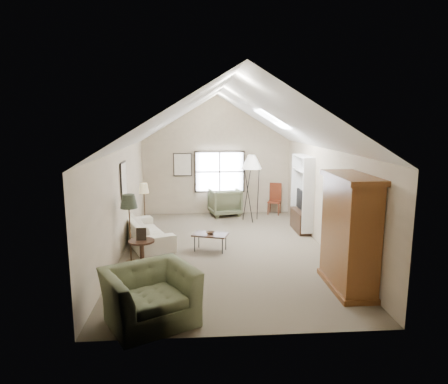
{
  "coord_description": "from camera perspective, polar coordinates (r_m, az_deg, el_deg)",
  "views": [
    {
      "loc": [
        -0.7,
        -9.49,
        3.22
      ],
      "look_at": [
        0.0,
        0.4,
        1.4
      ],
      "focal_mm": 32.0,
      "sensor_mm": 36.0,
      "label": 1
    }
  ],
  "objects": [
    {
      "name": "tv_alcove",
      "position": [
        11.68,
        11.11,
        -0.0
      ],
      "size": [
        0.32,
        1.3,
        2.1
      ],
      "primitive_type": "cube",
      "color": "white",
      "rests_on": "ground"
    },
    {
      "name": "bowl",
      "position": [
        9.87,
        -1.98,
        -5.85
      ],
      "size": [
        0.26,
        0.26,
        0.05
      ],
      "primitive_type": "imported",
      "rotation": [
        0.0,
        0.0,
        -0.32
      ],
      "color": "#341F15",
      "rests_on": "coffee_table"
    },
    {
      "name": "tv_panel",
      "position": [
        11.72,
        10.97,
        -1.11
      ],
      "size": [
        0.05,
        0.9,
        0.55
      ],
      "primitive_type": "cube",
      "color": "black",
      "rests_on": "media_console"
    },
    {
      "name": "tripod_lamp",
      "position": [
        12.63,
        3.91,
        0.61
      ],
      "size": [
        0.78,
        0.78,
        2.15
      ],
      "primitive_type": null,
      "rotation": [
        0.0,
        0.0,
        -0.3
      ],
      "color": "white",
      "rests_on": "ground"
    },
    {
      "name": "side_chair",
      "position": [
        13.72,
        7.2,
        -0.99
      ],
      "size": [
        0.54,
        0.54,
        1.06
      ],
      "primitive_type": "cube",
      "rotation": [
        0.0,
        0.0,
        -0.38
      ],
      "color": "maroon",
      "rests_on": "ground"
    },
    {
      "name": "side_table",
      "position": [
        9.16,
        -11.64,
        -8.48
      ],
      "size": [
        0.75,
        0.75,
        0.58
      ],
      "primitive_type": "cylinder",
      "rotation": [
        0.0,
        0.0,
        0.39
      ],
      "color": "#391F17",
      "rests_on": "ground"
    },
    {
      "name": "armchair_near",
      "position": [
        6.67,
        -10.53,
        -14.39
      ],
      "size": [
        1.75,
        1.68,
        0.88
      ],
      "primitive_type": "imported",
      "rotation": [
        0.0,
        0.0,
        0.49
      ],
      "color": "#67714F",
      "rests_on": "ground"
    },
    {
      "name": "wall_art",
      "position": [
        11.58,
        -9.87,
        2.85
      ],
      "size": [
        1.97,
        3.71,
        0.88
      ],
      "color": "black",
      "rests_on": "room_shell"
    },
    {
      "name": "coffee_table",
      "position": [
        9.94,
        -1.97,
        -7.19
      ],
      "size": [
        0.95,
        0.71,
        0.43
      ],
      "primitive_type": "cube",
      "rotation": [
        0.0,
        0.0,
        -0.32
      ],
      "color": "#352316",
      "rests_on": "ground"
    },
    {
      "name": "skylight",
      "position": [
        10.58,
        6.96,
        10.33
      ],
      "size": [
        0.8,
        1.2,
        0.52
      ],
      "primitive_type": null,
      "color": "white",
      "rests_on": "room_shell"
    },
    {
      "name": "dark_lamp",
      "position": [
        9.24,
        -13.3,
        -5.05
      ],
      "size": [
        0.5,
        0.5,
        1.6
      ],
      "primitive_type": null,
      "rotation": [
        0.0,
        0.0,
        0.39
      ],
      "color": "black",
      "rests_on": "ground"
    },
    {
      "name": "room_shell",
      "position": [
        9.51,
        0.17,
        10.33
      ],
      "size": [
        5.01,
        8.01,
        4.0
      ],
      "color": "#665D49",
      "rests_on": "ground"
    },
    {
      "name": "sofa",
      "position": [
        10.67,
        -11.07,
        -5.47
      ],
      "size": [
        1.7,
        2.47,
        0.67
      ],
      "primitive_type": "imported",
      "rotation": [
        0.0,
        0.0,
        1.96
      ],
      "color": "beige",
      "rests_on": "ground"
    },
    {
      "name": "window",
      "position": [
        13.59,
        -0.64,
        2.92
      ],
      "size": [
        1.72,
        0.08,
        1.42
      ],
      "primitive_type": "cube",
      "color": "black",
      "rests_on": "room_shell"
    },
    {
      "name": "armchair_far",
      "position": [
        13.5,
        0.08,
        -1.41
      ],
      "size": [
        1.17,
        1.19,
        0.91
      ],
      "primitive_type": "imported",
      "rotation": [
        0.0,
        0.0,
        3.36
      ],
      "color": "#5A5B40",
      "rests_on": "ground"
    },
    {
      "name": "armoire",
      "position": [
        7.94,
        17.47,
        -5.58
      ],
      "size": [
        0.6,
        1.5,
        2.2
      ],
      "primitive_type": "cube",
      "color": "brown",
      "rests_on": "ground"
    },
    {
      "name": "tan_lamp",
      "position": [
        11.76,
        -11.29,
        -2.08
      ],
      "size": [
        0.37,
        0.37,
        1.44
      ],
      "primitive_type": null,
      "rotation": [
        0.0,
        0.0,
        0.39
      ],
      "color": "tan",
      "rests_on": "ground"
    },
    {
      "name": "media_console",
      "position": [
        11.85,
        10.87,
        -4.05
      ],
      "size": [
        0.34,
        1.18,
        0.6
      ],
      "primitive_type": "cube",
      "color": "#382316",
      "rests_on": "ground"
    }
  ]
}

